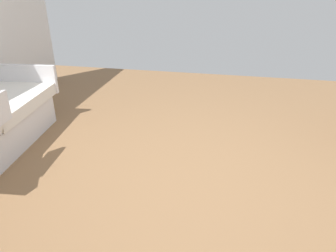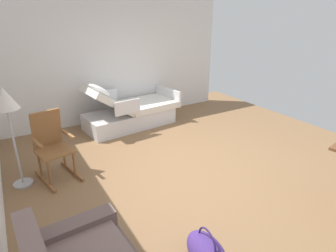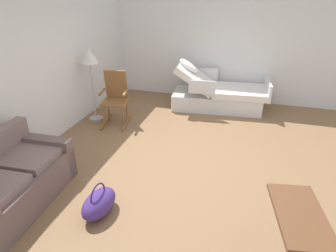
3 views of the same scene
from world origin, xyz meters
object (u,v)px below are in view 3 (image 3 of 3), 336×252
overbed_table (297,248)px  rocking_chair (115,98)px  hospital_bed (217,95)px  duffel_bag (99,203)px  floor_lamp (90,61)px  couch (10,184)px

overbed_table → rocking_chair: bearing=46.6°
hospital_bed → duffel_bag: bearing=167.4°
duffel_bag → floor_lamp: bearing=30.0°
floor_lamp → overbed_table: floor_lamp is taller
hospital_bed → overbed_table: bearing=-163.4°
hospital_bed → rocking_chair: size_ratio=2.04×
hospital_bed → rocking_chair: hospital_bed is taller
couch → duffel_bag: bearing=-82.5°
rocking_chair → duffel_bag: rocking_chair is taller
floor_lamp → overbed_table: size_ratio=1.70×
overbed_table → duffel_bag: bearing=78.9°
floor_lamp → couch: bearing=-173.4°
rocking_chair → overbed_table: (-2.95, -3.13, 0.03)m
hospital_bed → rocking_chair: 2.29m
rocking_chair → floor_lamp: size_ratio=0.71×
hospital_bed → duffel_bag: 3.98m
hospital_bed → couch: size_ratio=1.30×
rocking_chair → floor_lamp: floor_lamp is taller
couch → hospital_bed: bearing=-26.5°
couch → overbed_table: couch is taller
couch → overbed_table: size_ratio=1.89×
hospital_bed → floor_lamp: size_ratio=1.45×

